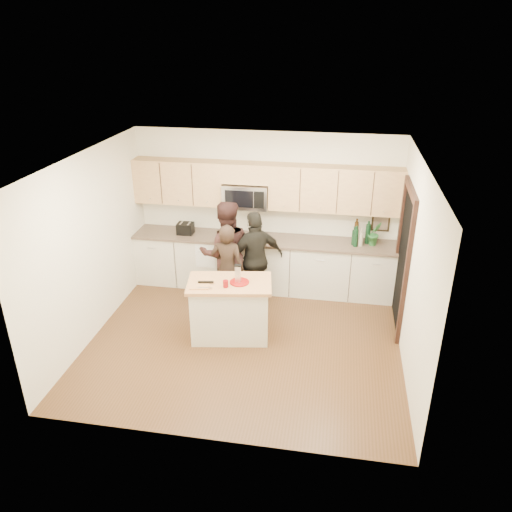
% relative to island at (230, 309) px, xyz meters
% --- Properties ---
extents(floor, '(4.50, 4.50, 0.00)m').
position_rel_island_xyz_m(floor, '(0.24, -0.09, -0.45)').
color(floor, '#56341D').
rests_on(floor, ground).
extents(room_shell, '(4.52, 4.02, 2.71)m').
position_rel_island_xyz_m(room_shell, '(0.24, -0.09, 1.28)').
color(room_shell, silver).
rests_on(room_shell, ground).
extents(back_cabinetry, '(4.50, 0.66, 0.94)m').
position_rel_island_xyz_m(back_cabinetry, '(0.24, 1.60, 0.02)').
color(back_cabinetry, beige).
rests_on(back_cabinetry, ground).
extents(upper_cabinetry, '(4.50, 0.33, 0.75)m').
position_rel_island_xyz_m(upper_cabinetry, '(0.27, 1.74, 1.39)').
color(upper_cabinetry, tan).
rests_on(upper_cabinetry, ground).
extents(microwave, '(0.76, 0.41, 0.40)m').
position_rel_island_xyz_m(microwave, '(-0.07, 1.71, 1.20)').
color(microwave, silver).
rests_on(microwave, ground).
extents(doorway, '(0.06, 1.25, 2.20)m').
position_rel_island_xyz_m(doorway, '(2.47, 0.81, 0.70)').
color(doorway, black).
rests_on(doorway, ground).
extents(framed_picture, '(0.30, 0.03, 0.38)m').
position_rel_island_xyz_m(framed_picture, '(2.19, 1.89, 0.83)').
color(framed_picture, black).
rests_on(framed_picture, ground).
extents(dish_towel, '(0.34, 0.60, 0.48)m').
position_rel_island_xyz_m(dish_towel, '(-0.71, 1.41, 0.35)').
color(dish_towel, white).
rests_on(dish_towel, ground).
extents(island, '(1.30, 0.88, 0.90)m').
position_rel_island_xyz_m(island, '(0.00, 0.00, 0.00)').
color(island, beige).
rests_on(island, ground).
extents(red_plate, '(0.28, 0.28, 0.02)m').
position_rel_island_xyz_m(red_plate, '(0.14, 0.01, 0.45)').
color(red_plate, maroon).
rests_on(red_plate, island).
extents(box_grater, '(0.09, 0.07, 0.26)m').
position_rel_island_xyz_m(box_grater, '(0.12, 0.01, 0.60)').
color(box_grater, silver).
rests_on(box_grater, red_plate).
extents(drink_glass, '(0.08, 0.08, 0.10)m').
position_rel_island_xyz_m(drink_glass, '(-0.02, -0.15, 0.50)').
color(drink_glass, maroon).
rests_on(drink_glass, island).
extents(cutting_board, '(0.29, 0.20, 0.02)m').
position_rel_island_xyz_m(cutting_board, '(-0.38, -0.23, 0.45)').
color(cutting_board, tan).
rests_on(cutting_board, island).
extents(tongs, '(0.23, 0.07, 0.02)m').
position_rel_island_xyz_m(tongs, '(-0.32, -0.10, 0.47)').
color(tongs, black).
rests_on(tongs, cutting_board).
extents(knife, '(0.21, 0.05, 0.01)m').
position_rel_island_xyz_m(knife, '(-0.29, -0.26, 0.47)').
color(knife, silver).
rests_on(knife, cutting_board).
extents(toaster, '(0.27, 0.22, 0.20)m').
position_rel_island_xyz_m(toaster, '(-1.13, 1.58, 0.58)').
color(toaster, black).
rests_on(toaster, back_cabinetry).
extents(bottle_cluster, '(0.30, 0.29, 0.40)m').
position_rel_island_xyz_m(bottle_cluster, '(1.85, 1.62, 0.66)').
color(bottle_cluster, black).
rests_on(bottle_cluster, back_cabinetry).
extents(orchid, '(0.28, 0.26, 0.41)m').
position_rel_island_xyz_m(orchid, '(2.09, 1.63, 0.69)').
color(orchid, '#2B6D31').
rests_on(orchid, back_cabinetry).
extents(woman_left, '(0.58, 0.41, 1.50)m').
position_rel_island_xyz_m(woman_left, '(-0.19, 0.71, 0.30)').
color(woman_left, black).
rests_on(woman_left, ground).
extents(woman_center, '(1.02, 0.90, 1.77)m').
position_rel_island_xyz_m(woman_center, '(-0.28, 1.00, 0.43)').
color(woman_center, black).
rests_on(woman_center, ground).
extents(woman_right, '(1.01, 0.84, 1.62)m').
position_rel_island_xyz_m(woman_right, '(0.21, 1.02, 0.35)').
color(woman_right, black).
rests_on(woman_right, ground).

